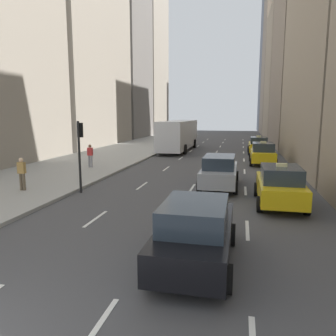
# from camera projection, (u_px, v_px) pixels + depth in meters

# --- Properties ---
(sidewalk_left) EXTENTS (8.00, 66.00, 0.15)m
(sidewalk_left) POSITION_uv_depth(u_px,v_px,m) (115.00, 154.00, 32.15)
(sidewalk_left) COLOR #9E9E99
(sidewalk_left) RESTS_ON ground
(lane_markings) EXTENTS (5.72, 56.00, 0.01)m
(lane_markings) POSITION_uv_depth(u_px,v_px,m) (208.00, 164.00, 26.25)
(lane_markings) COLOR white
(lane_markings) RESTS_ON ground
(building_row_left) EXTENTS (6.00, 68.41, 34.28)m
(building_row_left) POSITION_uv_depth(u_px,v_px,m) (86.00, 21.00, 40.16)
(building_row_left) COLOR gray
(building_row_left) RESTS_ON ground
(building_row_right) EXTENTS (6.00, 87.23, 35.14)m
(building_row_right) POSITION_uv_depth(u_px,v_px,m) (299.00, 31.00, 42.94)
(building_row_right) COLOR gray
(building_row_right) RESTS_ON ground
(taxi_lead) EXTENTS (2.02, 4.40, 1.87)m
(taxi_lead) POSITION_uv_depth(u_px,v_px,m) (263.00, 153.00, 25.95)
(taxi_lead) COLOR yellow
(taxi_lead) RESTS_ON ground
(taxi_second) EXTENTS (2.02, 4.40, 1.87)m
(taxi_second) POSITION_uv_depth(u_px,v_px,m) (258.00, 145.00, 32.78)
(taxi_second) COLOR yellow
(taxi_second) RESTS_ON ground
(taxi_third) EXTENTS (2.02, 4.40, 1.87)m
(taxi_third) POSITION_uv_depth(u_px,v_px,m) (280.00, 185.00, 14.18)
(taxi_third) COLOR yellow
(taxi_third) RESTS_ON ground
(sedan_black_near) EXTENTS (2.02, 4.87, 1.75)m
(sedan_black_near) POSITION_uv_depth(u_px,v_px,m) (219.00, 171.00, 17.67)
(sedan_black_near) COLOR #9EA0A5
(sedan_black_near) RESTS_ON ground
(sedan_silver_behind) EXTENTS (2.02, 4.46, 1.73)m
(sedan_silver_behind) POSITION_uv_depth(u_px,v_px,m) (196.00, 231.00, 8.56)
(sedan_silver_behind) COLOR black
(sedan_silver_behind) RESTS_ON ground
(city_bus) EXTENTS (2.80, 11.61, 3.25)m
(city_bus) POSITION_uv_depth(u_px,v_px,m) (178.00, 134.00, 35.76)
(city_bus) COLOR silver
(city_bus) RESTS_ON ground
(pedestrian_mid_block) EXTENTS (0.36, 0.22, 1.65)m
(pedestrian_mid_block) POSITION_uv_depth(u_px,v_px,m) (22.00, 172.00, 16.31)
(pedestrian_mid_block) COLOR brown
(pedestrian_mid_block) RESTS_ON sidewalk_left
(pedestrian_far_walking) EXTENTS (0.36, 0.22, 1.65)m
(pedestrian_far_walking) POSITION_uv_depth(u_px,v_px,m) (90.00, 155.00, 23.56)
(pedestrian_far_walking) COLOR gray
(pedestrian_far_walking) RESTS_ON sidewalk_left
(traffic_light_pole) EXTENTS (0.24, 0.42, 3.60)m
(traffic_light_pole) POSITION_uv_depth(u_px,v_px,m) (80.00, 145.00, 16.28)
(traffic_light_pole) COLOR black
(traffic_light_pole) RESTS_ON ground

